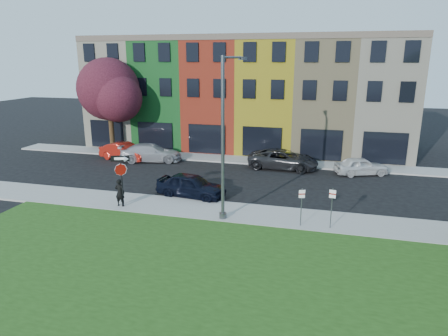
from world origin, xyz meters
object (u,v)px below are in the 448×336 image
(stop_sign, at_px, (121,171))
(street_lamp, at_px, (225,140))
(man, at_px, (120,192))
(sedan_near, at_px, (191,185))

(stop_sign, distance_m, street_lamp, 6.52)
(man, bearing_deg, sedan_near, -137.09)
(stop_sign, relative_size, street_lamp, 0.36)
(stop_sign, relative_size, sedan_near, 0.66)
(stop_sign, bearing_deg, street_lamp, -20.53)
(stop_sign, height_order, man, stop_sign)
(sedan_near, bearing_deg, street_lamp, -127.62)
(man, relative_size, sedan_near, 0.36)
(stop_sign, distance_m, sedan_near, 4.58)
(man, bearing_deg, stop_sign, 174.63)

